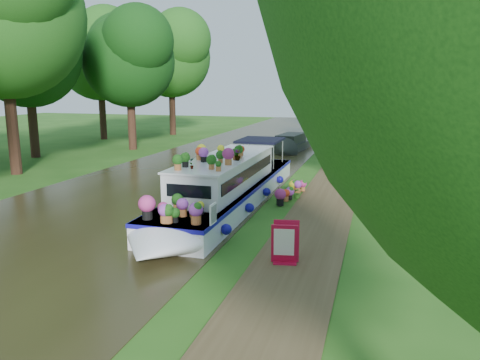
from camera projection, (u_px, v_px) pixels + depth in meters
name	position (u px, v px, depth m)	size (l,w,h in m)	color
ground	(282.00, 217.00, 15.90)	(100.00, 100.00, 0.00)	#215114
canal_water	(125.00, 205.00, 17.57)	(10.00, 100.00, 0.02)	black
towpath	(317.00, 220.00, 15.56)	(2.20, 100.00, 0.03)	#453820
plant_boat	(226.00, 185.00, 17.03)	(2.29, 13.52, 2.24)	silver
tree_near_overhang	(409.00, 22.00, 16.41)	(5.52, 5.28, 8.99)	black
tree_near_mid	(410.00, 50.00, 27.54)	(6.90, 6.60, 9.40)	black
tree_near_far	(396.00, 52.00, 37.90)	(7.59, 7.26, 10.30)	black
tree_far_b	(2.00, 2.00, 22.17)	(8.97, 8.58, 12.11)	black
tree_far_c	(129.00, 54.00, 31.61)	(7.13, 6.82, 9.59)	black
tree_far_d	(171.00, 51.00, 41.26)	(8.05, 7.70, 10.85)	black
tree_far_g	(27.00, 45.00, 27.98)	(7.36, 7.04, 9.95)	black
tree_far_h	(99.00, 51.00, 37.73)	(7.82, 7.48, 10.49)	black
second_boat	(291.00, 144.00, 32.19)	(2.23, 6.00, 1.13)	black
sandwich_board	(285.00, 244.00, 11.70)	(0.69, 0.63, 1.05)	#B50C2E
pedestrian_pink	(346.00, 139.00, 30.55)	(0.68, 0.45, 1.86)	#F16386
pedestrian_dark	(352.00, 134.00, 35.16)	(0.78, 0.61, 1.61)	black
verge_plant	(298.00, 193.00, 18.48)	(0.43, 0.37, 0.48)	#326A1F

